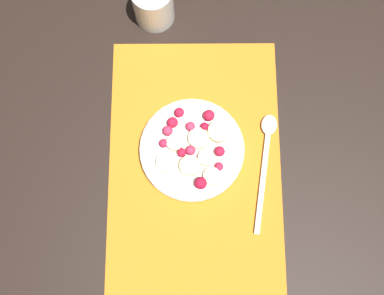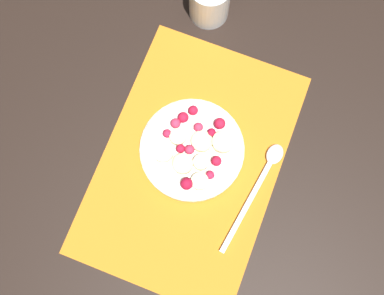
# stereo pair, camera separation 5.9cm
# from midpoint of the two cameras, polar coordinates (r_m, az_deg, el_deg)

# --- Properties ---
(ground_plane) EXTENTS (3.00, 3.00, 0.00)m
(ground_plane) POSITION_cam_midpoint_polar(r_m,az_deg,el_deg) (0.76, -1.80, -2.36)
(ground_plane) COLOR black
(placemat) EXTENTS (0.46, 0.30, 0.01)m
(placemat) POSITION_cam_midpoint_polar(r_m,az_deg,el_deg) (0.76, -1.80, -2.32)
(placemat) COLOR orange
(placemat) RESTS_ON ground_plane
(fruit_bowl) EXTENTS (0.18, 0.18, 0.04)m
(fruit_bowl) POSITION_cam_midpoint_polar(r_m,az_deg,el_deg) (0.75, -2.19, -0.66)
(fruit_bowl) COLOR silver
(fruit_bowl) RESTS_ON placemat
(spoon) EXTENTS (0.21, 0.05, 0.01)m
(spoon) POSITION_cam_midpoint_polar(r_m,az_deg,el_deg) (0.76, 7.75, -0.64)
(spoon) COLOR silver
(spoon) RESTS_ON placemat
(drinking_glass) EXTENTS (0.08, 0.08, 0.08)m
(drinking_glass) POSITION_cam_midpoint_polar(r_m,az_deg,el_deg) (0.83, -7.29, 18.18)
(drinking_glass) COLOR white
(drinking_glass) RESTS_ON ground_plane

